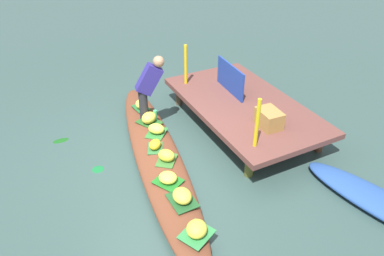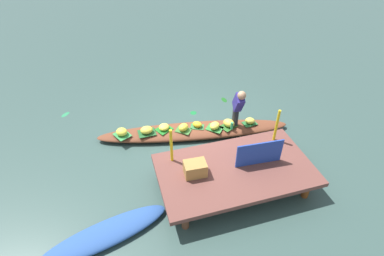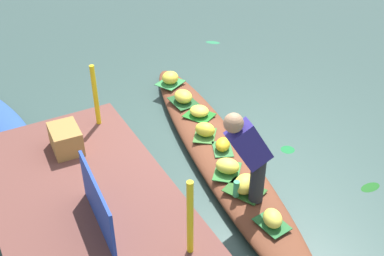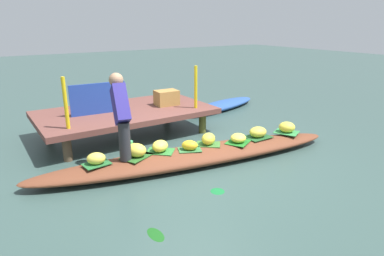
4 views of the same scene
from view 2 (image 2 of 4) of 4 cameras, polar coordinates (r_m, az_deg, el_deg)
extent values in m
plane|color=#334B46|center=(7.87, 0.42, -1.19)|extent=(40.00, 40.00, 0.00)
cube|color=brown|center=(6.39, 8.16, -7.80)|extent=(3.20, 1.80, 0.10)
cylinder|color=brown|center=(7.50, 14.86, -3.13)|extent=(0.14, 0.14, 0.38)
cylinder|color=brown|center=(6.75, -4.57, -7.29)|extent=(0.14, 0.14, 0.38)
cylinder|color=brown|center=(6.70, 20.74, -10.84)|extent=(0.14, 0.14, 0.38)
cylinder|color=brown|center=(5.84, -1.28, -16.99)|extent=(0.14, 0.14, 0.38)
ellipsoid|color=brown|center=(7.80, 0.42, -0.55)|extent=(4.97, 1.53, 0.23)
ellipsoid|color=#294D94|center=(6.00, -16.00, -18.68)|extent=(2.44, 1.12, 0.19)
cube|color=#275A22|center=(7.83, 6.92, 0.38)|extent=(0.51, 0.46, 0.01)
ellipsoid|color=yellow|center=(7.77, 6.97, 0.94)|extent=(0.37, 0.38, 0.19)
cube|color=#2F7531|center=(7.71, 4.27, -0.06)|extent=(0.49, 0.49, 0.01)
ellipsoid|color=#F0E149|center=(7.66, 4.30, 0.43)|extent=(0.36, 0.36, 0.17)
cube|color=#318443|center=(7.69, -13.02, -1.25)|extent=(0.47, 0.50, 0.01)
ellipsoid|color=yellow|center=(7.63, -13.12, -0.71)|extent=(0.38, 0.38, 0.19)
cube|color=#1F5025|center=(7.64, -8.50, -0.88)|extent=(0.44, 0.34, 0.01)
ellipsoid|color=yellow|center=(7.58, -8.56, -0.37)|extent=(0.31, 0.26, 0.17)
cube|color=#1E6E21|center=(7.70, -5.28, -0.23)|extent=(0.49, 0.46, 0.01)
ellipsoid|color=#F9E44A|center=(7.65, -5.31, 0.18)|extent=(0.36, 0.36, 0.14)
cube|color=#256531|center=(8.00, 10.81, 0.88)|extent=(0.38, 0.29, 0.01)
ellipsoid|color=#EDD94C|center=(7.96, 10.87, 1.34)|extent=(0.30, 0.27, 0.16)
cube|color=#396E2E|center=(7.64, -1.61, -0.42)|extent=(0.46, 0.45, 0.01)
ellipsoid|color=yellow|center=(7.58, -1.62, 0.12)|extent=(0.34, 0.33, 0.18)
cube|color=#337138|center=(7.75, 0.99, 0.25)|extent=(0.41, 0.35, 0.01)
ellipsoid|color=yellow|center=(7.70, 0.99, 0.68)|extent=(0.30, 0.30, 0.15)
cylinder|color=#28282D|center=(7.75, 8.18, 2.29)|extent=(0.16, 0.16, 0.55)
cube|color=navy|center=(7.36, 8.77, 4.83)|extent=(0.26, 0.53, 0.59)
sphere|color=#9E7556|center=(7.05, 9.36, 6.10)|extent=(0.20, 0.20, 0.20)
cylinder|color=#41AA6B|center=(7.68, 7.50, 0.40)|extent=(0.07, 0.07, 0.21)
cube|color=#203D9A|center=(6.35, 12.58, -4.70)|extent=(0.99, 0.09, 0.56)
cylinder|color=yellow|center=(6.96, 15.66, 0.46)|extent=(0.06, 0.06, 0.81)
cylinder|color=yellow|center=(6.19, -3.92, -3.36)|extent=(0.06, 0.06, 0.81)
cube|color=#A4773C|center=(6.07, 0.60, -7.66)|extent=(0.46, 0.34, 0.29)
ellipsoid|color=#175318|center=(9.26, 6.08, 5.31)|extent=(0.14, 0.28, 0.01)
ellipsoid|color=#267B4C|center=(9.30, -22.75, 2.37)|extent=(0.29, 0.30, 0.01)
ellipsoid|color=#166A30|center=(8.64, 0.26, 2.88)|extent=(0.23, 0.23, 0.01)
camera|label=1|loc=(8.02, -39.03, 21.91)|focal=34.06mm
camera|label=3|loc=(6.77, 46.99, 16.86)|focal=44.24mm
camera|label=4|loc=(11.19, 8.21, 22.72)|focal=31.64mm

